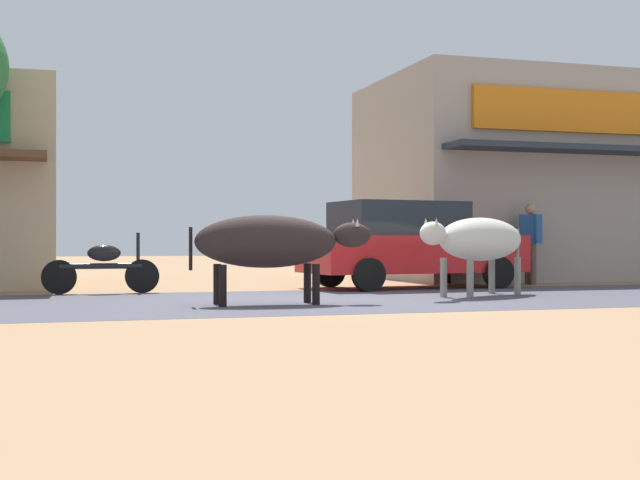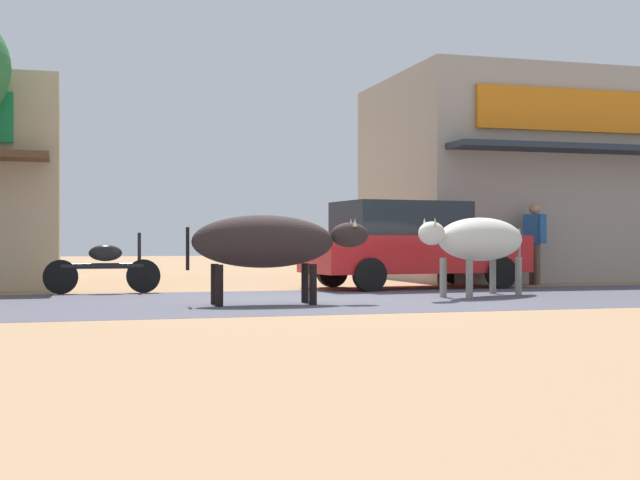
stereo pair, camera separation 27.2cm
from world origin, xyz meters
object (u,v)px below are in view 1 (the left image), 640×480
(parked_hatchback_car, at_px, (408,244))
(pedestrian_by_shop, at_px, (531,237))
(cow_far_dark, at_px, (479,240))
(cow_near_brown, at_px, (271,242))
(parked_motorcycle, at_px, (103,267))

(parked_hatchback_car, xyz_separation_m, pedestrian_by_shop, (2.92, 0.48, 0.14))
(parked_hatchback_car, relative_size, cow_far_dark, 1.67)
(pedestrian_by_shop, bearing_deg, cow_near_brown, -148.35)
(parked_hatchback_car, xyz_separation_m, parked_motorcycle, (-5.69, -0.20, -0.38))
(parked_motorcycle, relative_size, cow_far_dark, 0.75)
(parked_motorcycle, xyz_separation_m, cow_near_brown, (2.11, -3.33, 0.42))
(parked_motorcycle, bearing_deg, cow_near_brown, -57.61)
(parked_motorcycle, bearing_deg, pedestrian_by_shop, 4.52)
(parked_hatchback_car, bearing_deg, cow_far_dark, -87.24)
(cow_near_brown, bearing_deg, parked_motorcycle, 122.39)
(parked_motorcycle, distance_m, pedestrian_by_shop, 8.66)
(cow_far_dark, xyz_separation_m, pedestrian_by_shop, (2.80, 3.14, 0.07))
(cow_far_dark, bearing_deg, parked_motorcycle, 157.09)
(cow_far_dark, bearing_deg, parked_hatchback_car, 92.76)
(parked_hatchback_car, distance_m, cow_far_dark, 2.66)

